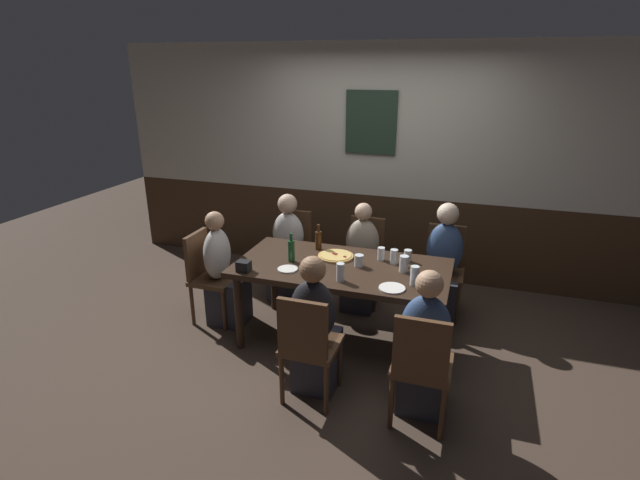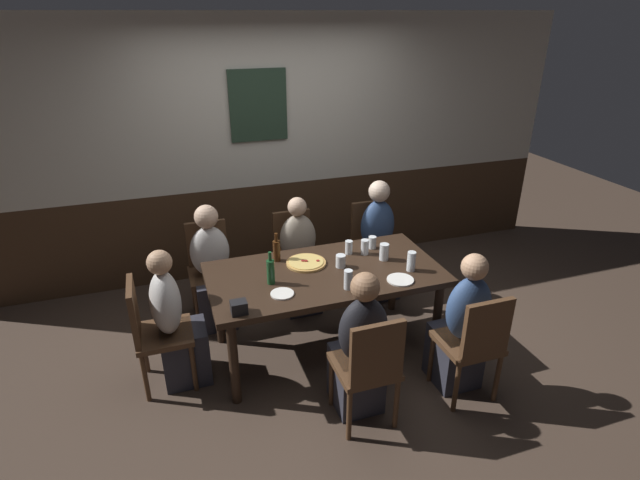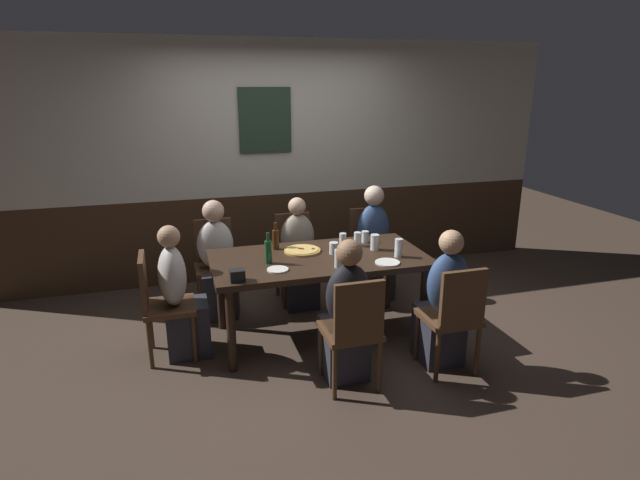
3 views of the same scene
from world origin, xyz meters
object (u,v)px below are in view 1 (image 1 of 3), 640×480
at_px(beer_glass_tall, 340,273).
at_px(chair_left_far, 293,247).
at_px(pizza, 336,256).
at_px(person_left_far, 287,254).
at_px(chair_head_west, 208,272).
at_px(tumbler_short, 381,254).
at_px(pint_glass_pale, 414,277).
at_px(beer_bottle_brown, 318,240).
at_px(chair_mid_near, 308,343).
at_px(beer_glass_half, 394,258).
at_px(beer_bottle_green, 291,250).
at_px(chair_right_near, 421,363).
at_px(chair_right_far, 444,265).
at_px(person_mid_far, 361,265).
at_px(person_right_near, 424,354).
at_px(person_mid_near, 315,335).
at_px(pint_glass_stout, 404,265).
at_px(person_head_west, 223,277).
at_px(plate_white_small, 288,269).
at_px(tumbler_water, 359,261).
at_px(person_right_far, 442,272).
at_px(dining_table, 342,274).
at_px(plate_white_large, 392,288).
at_px(highball_clear, 408,257).
at_px(condiment_caddy, 244,266).
at_px(chair_mid_far, 365,255).

bearing_deg(beer_glass_tall, chair_left_far, 126.48).
relative_size(pizza, beer_glass_tall, 2.13).
bearing_deg(person_left_far, chair_head_west, -126.26).
relative_size(tumbler_short, pint_glass_pale, 0.72).
xyz_separation_m(beer_glass_tall, beer_bottle_brown, (-0.38, 0.60, 0.03)).
xyz_separation_m(chair_mid_near, beer_glass_half, (0.41, 1.06, 0.30)).
bearing_deg(beer_bottle_green, chair_right_near, -33.68).
bearing_deg(chair_right_far, person_mid_far, -168.39).
distance_m(person_right_near, tumbler_short, 1.12).
bearing_deg(beer_glass_half, person_left_far, 156.31).
distance_m(person_mid_near, pint_glass_pale, 0.89).
relative_size(chair_right_far, pizza, 2.75).
relative_size(pint_glass_stout, beer_bottle_green, 0.53).
height_order(person_head_west, plate_white_small, person_head_west).
bearing_deg(tumbler_water, person_right_far, 46.08).
bearing_deg(beer_glass_half, chair_mid_near, -111.31).
bearing_deg(chair_left_far, dining_table, -47.62).
distance_m(person_mid_near, beer_glass_tall, 0.54).
bearing_deg(chair_mid_near, chair_head_west, 146.48).
height_order(person_head_west, plate_white_large, person_head_west).
bearing_deg(tumbler_water, plate_white_large, -45.17).
distance_m(highball_clear, plate_white_small, 1.05).
bearing_deg(beer_bottle_green, pint_glass_pale, -7.98).
distance_m(person_right_near, person_head_west, 2.09).
height_order(chair_right_far, pint_glass_pale, pint_glass_pale).
distance_m(person_right_far, plate_white_small, 1.56).
xyz_separation_m(chair_head_west, tumbler_water, (1.47, 0.03, 0.29)).
distance_m(chair_mid_near, plate_white_small, 0.80).
height_order(dining_table, chair_right_far, chair_right_far).
bearing_deg(plate_white_large, chair_right_far, 75.48).
xyz_separation_m(tumbler_short, plate_white_large, (0.20, -0.55, -0.04)).
relative_size(chair_left_far, condiment_caddy, 8.00).
xyz_separation_m(person_mid_near, person_right_far, (0.80, 1.43, 0.02)).
xyz_separation_m(chair_left_far, person_right_near, (1.60, -1.59, -0.03)).
height_order(chair_mid_far, highball_clear, chair_mid_far).
height_order(chair_left_far, pint_glass_stout, chair_left_far).
bearing_deg(tumbler_water, person_head_west, -178.62).
distance_m(person_head_west, condiment_caddy, 0.65).
bearing_deg(person_mid_far, chair_left_far, 168.39).
distance_m(chair_right_far, pizza, 1.18).
relative_size(person_head_west, pint_glass_stout, 7.98).
xyz_separation_m(person_mid_far, beer_bottle_brown, (-0.31, -0.41, 0.38)).
bearing_deg(chair_mid_far, beer_bottle_green, -115.61).
bearing_deg(person_mid_near, plate_white_large, 38.79).
bearing_deg(beer_glass_half, highball_clear, 38.31).
xyz_separation_m(person_head_west, plate_white_small, (0.76, -0.23, 0.28)).
xyz_separation_m(chair_right_far, highball_clear, (-0.28, -0.61, 0.29)).
relative_size(chair_mid_near, tumbler_water, 8.60).
height_order(chair_right_far, chair_mid_far, same).
bearing_deg(tumbler_short, chair_head_west, -171.80).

